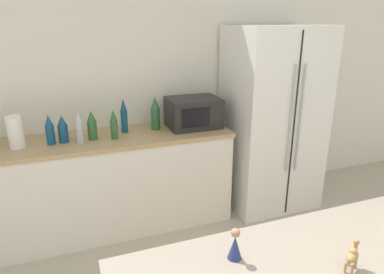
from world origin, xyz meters
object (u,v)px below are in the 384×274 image
Objects in this scene: back_bottle_6 at (124,116)px; back_bottle_3 at (92,125)px; paper_towel_roll at (15,132)px; back_bottle_1 at (63,129)px; back_bottle_4 at (155,113)px; refrigerator at (272,119)px; microwave at (193,112)px; back_bottle_5 at (114,125)px; back_bottle_0 at (79,127)px; camel_figurine at (353,255)px; back_bottle_2 at (50,130)px; wise_man_figurine_blue at (235,246)px.

back_bottle_3 is at bearing -160.96° from back_bottle_6.
paper_towel_roll is 0.35m from back_bottle_1.
back_bottle_1 is (0.35, 0.01, -0.02)m from paper_towel_roll.
back_bottle_1 is 0.74× the size of back_bottle_4.
microwave is at bearing 173.55° from refrigerator.
paper_towel_roll is at bearing 176.67° from back_bottle_5.
back_bottle_5 reaches higher than paper_towel_roll.
back_bottle_4 is (0.81, 0.08, 0.04)m from back_bottle_1.
camel_figurine is (0.89, -2.02, -0.03)m from back_bottle_0.
back_bottle_1 is 0.93× the size of back_bottle_2.
back_bottle_5 is at bearing -179.93° from refrigerator.
back_bottle_2 is 0.63m from back_bottle_6.
microwave is 1.17m from back_bottle_1.
back_bottle_3 is 0.58m from back_bottle_4.
back_bottle_5 is at bearing -160.54° from back_bottle_4.
back_bottle_4 reaches higher than paper_towel_roll.
camel_figurine is (1.02, -2.08, -0.01)m from back_bottle_1.
refrigerator reaches higher than camel_figurine.
back_bottle_4 is at bearing 95.59° from camel_figurine.
back_bottle_1 is at bearing 171.97° from back_bottle_5.
back_bottle_4 reaches higher than back_bottle_3.
back_bottle_1 is at bearing 2.24° from paper_towel_roll.
back_bottle_2 is 0.97× the size of back_bottle_5.
paper_towel_roll is 0.25m from back_bottle_2.
back_bottle_5 is (-0.40, -0.14, -0.03)m from back_bottle_4.
paper_towel_roll is 2.22× the size of camel_figurine.
back_bottle_1 is (-1.17, -0.04, -0.03)m from microwave.
back_bottle_0 is 1.23× the size of back_bottle_1.
back_bottle_3 is (0.58, 0.01, -0.01)m from paper_towel_roll.
back_bottle_0 reaches higher than back_bottle_5.
back_bottle_2 is at bearing 111.53° from wise_man_figurine_blue.
back_bottle_5 is (0.18, -0.05, 0.00)m from back_bottle_3.
refrigerator is 7.08× the size of back_bottle_2.
refrigerator is 1.75m from back_bottle_3.
back_bottle_2 is (-2.08, 0.04, 0.10)m from refrigerator.
back_bottle_3 is 0.80× the size of back_bottle_6.
back_bottle_1 is 2.32m from camel_figurine.
refrigerator is at bearing -1.62° from back_bottle_1.
microwave is at bearing 2.59° from back_bottle_2.
wise_man_figurine_blue is at bearing -68.47° from back_bottle_2.
camel_figurine is (-0.15, -2.12, -0.03)m from microwave.
back_bottle_0 is 0.70m from back_bottle_4.
microwave is at bearing 86.08° from camel_figurine.
refrigerator is 2.25m from camel_figurine.
back_bottle_3 is 0.97× the size of back_bottle_5.
back_bottle_5 is 0.82× the size of back_bottle_6.
wise_man_figurine_blue is at bearing -86.86° from back_bottle_6.
back_bottle_0 is at bearing -179.64° from refrigerator.
refrigerator is 1.99m from back_bottle_1.
refrigerator reaches higher than back_bottle_4.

